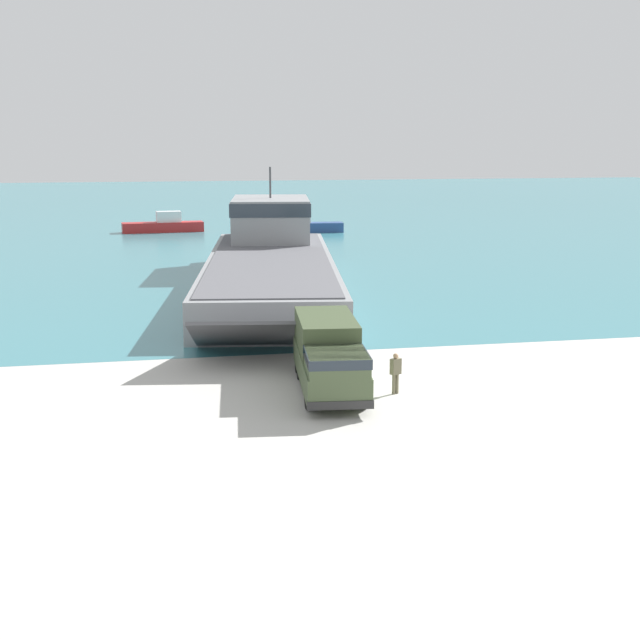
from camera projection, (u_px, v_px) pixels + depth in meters
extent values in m
plane|color=#B7B5AD|center=(404.00, 379.00, 38.06)|extent=(240.00, 240.00, 0.00)
cube|color=teal|center=(216.00, 209.00, 129.90)|extent=(240.00, 180.00, 0.01)
cube|color=gray|center=(270.00, 275.00, 59.59)|extent=(13.03, 33.08, 2.23)
cube|color=#56565B|center=(270.00, 258.00, 59.36)|extent=(12.18, 31.70, 0.08)
cube|color=gray|center=(271.00, 219.00, 69.89)|extent=(7.12, 9.78, 3.33)
cube|color=#28333D|center=(271.00, 206.00, 69.68)|extent=(7.30, 9.89, 1.00)
cylinder|color=#3F3F42|center=(270.00, 182.00, 69.32)|extent=(0.16, 0.16, 2.40)
cube|color=#56565B|center=(268.00, 334.00, 41.37)|extent=(7.78, 6.07, 2.21)
cube|color=#475638|center=(329.00, 368.00, 36.18)|extent=(3.20, 7.98, 1.07)
cube|color=#475638|center=(337.00, 362.00, 33.49)|extent=(2.53, 2.86, 0.76)
cube|color=#28333D|center=(337.00, 357.00, 33.45)|extent=(2.60, 2.89, 0.38)
cube|color=#3C492E|center=(326.00, 332.00, 37.22)|extent=(2.81, 5.14, 1.35)
cube|color=#2D2D2D|center=(340.00, 405.00, 32.54)|extent=(2.48, 0.49, 0.32)
cylinder|color=black|center=(362.00, 392.00, 33.98)|extent=(0.50, 1.26, 1.23)
cylinder|color=black|center=(310.00, 393.00, 33.80)|extent=(0.50, 1.26, 1.23)
cylinder|color=black|center=(348.00, 364.00, 38.15)|extent=(0.50, 1.26, 1.23)
cylinder|color=black|center=(302.00, 365.00, 37.96)|extent=(0.50, 1.26, 1.23)
cylinder|color=black|center=(345.00, 358.00, 39.22)|extent=(0.50, 1.26, 1.23)
cylinder|color=black|center=(300.00, 359.00, 39.03)|extent=(0.50, 1.26, 1.23)
cylinder|color=#6B664C|center=(394.00, 384.00, 35.77)|extent=(0.14, 0.14, 0.81)
cylinder|color=#6B664C|center=(397.00, 384.00, 35.88)|extent=(0.14, 0.14, 0.81)
cube|color=#6B664C|center=(396.00, 366.00, 35.68)|extent=(0.50, 0.41, 0.64)
sphere|color=tan|center=(396.00, 356.00, 35.60)|extent=(0.22, 0.22, 0.22)
cube|color=navy|center=(305.00, 227.00, 98.02)|extent=(8.51, 2.51, 1.06)
cube|color=silver|center=(299.00, 217.00, 97.72)|extent=(2.61, 1.52, 1.16)
cube|color=#B22323|center=(163.00, 227.00, 98.26)|extent=(8.96, 2.69, 1.08)
cube|color=silver|center=(169.00, 217.00, 98.21)|extent=(2.75, 1.61, 1.19)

